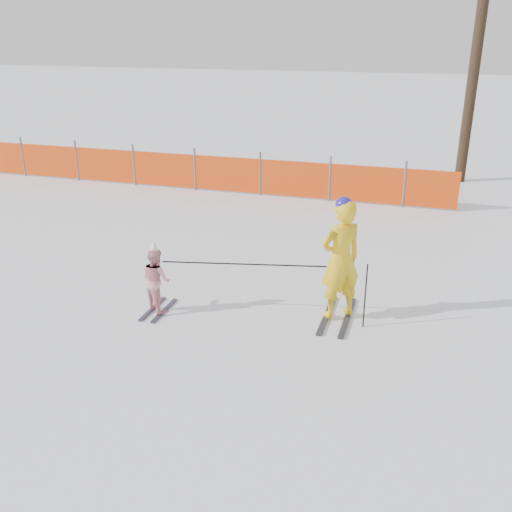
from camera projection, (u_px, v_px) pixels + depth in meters
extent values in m
plane|color=white|center=(247.00, 324.00, 9.22)|extent=(120.00, 120.00, 0.00)
cube|color=black|center=(327.00, 315.00, 9.49)|extent=(0.09, 1.43, 0.04)
cube|color=black|center=(347.00, 317.00, 9.40)|extent=(0.09, 1.43, 0.04)
imported|color=yellow|center=(340.00, 260.00, 9.07)|extent=(0.85, 0.83, 1.98)
sphere|color=#261B99|center=(344.00, 205.00, 8.73)|extent=(0.26, 0.26, 0.26)
cube|color=black|center=(152.00, 309.00, 9.70)|extent=(0.09, 0.90, 0.03)
cube|color=black|center=(164.00, 311.00, 9.64)|extent=(0.09, 0.90, 0.03)
imported|color=pink|center=(156.00, 279.00, 9.46)|extent=(0.67, 0.64, 1.09)
cone|color=white|center=(154.00, 247.00, 9.25)|extent=(0.19, 0.19, 0.24)
cylinder|color=black|center=(365.00, 296.00, 8.95)|extent=(0.02, 0.02, 1.09)
cylinder|color=black|center=(246.00, 264.00, 9.23)|extent=(2.71, 0.62, 0.02)
cylinder|color=#595960|center=(23.00, 157.00, 18.38)|extent=(0.06, 0.06, 1.25)
cylinder|color=#595960|center=(77.00, 161.00, 17.83)|extent=(0.06, 0.06, 1.25)
cylinder|color=#595960|center=(134.00, 165.00, 17.29)|extent=(0.06, 0.06, 1.25)
cylinder|color=#595960|center=(195.00, 169.00, 16.74)|extent=(0.06, 0.06, 1.25)
cylinder|color=#595960|center=(260.00, 174.00, 16.19)|extent=(0.06, 0.06, 1.25)
cylinder|color=#595960|center=(330.00, 179.00, 15.65)|extent=(0.06, 0.06, 1.25)
cylinder|color=#595960|center=(404.00, 184.00, 15.10)|extent=(0.06, 0.06, 1.25)
cube|color=#E3420B|center=(186.00, 171.00, 16.85)|extent=(15.39, 0.03, 1.00)
cylinder|color=#312215|center=(474.00, 70.00, 16.74)|extent=(0.32, 0.32, 6.65)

